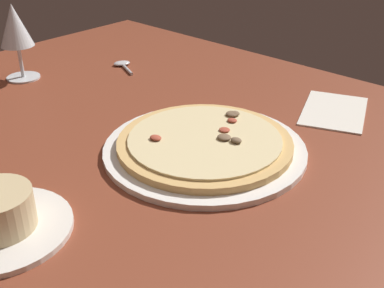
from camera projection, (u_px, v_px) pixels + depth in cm
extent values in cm
cube|color=brown|center=(179.00, 181.00, 76.68)|extent=(150.00, 110.00, 4.00)
cylinder|color=white|center=(205.00, 149.00, 80.57)|extent=(33.25, 33.25, 1.00)
cylinder|color=tan|center=(205.00, 143.00, 80.05)|extent=(28.71, 28.71, 1.20)
cylinder|color=beige|center=(205.00, 139.00, 79.66)|extent=(25.13, 25.13, 0.40)
ellipsoid|color=#AD4733|center=(232.00, 120.00, 84.70)|extent=(1.75, 1.53, 0.52)
ellipsoid|color=brown|center=(224.00, 137.00, 79.07)|extent=(2.32, 2.12, 0.62)
ellipsoid|color=brown|center=(232.00, 114.00, 86.87)|extent=(2.25, 2.16, 0.64)
ellipsoid|color=brown|center=(236.00, 140.00, 77.99)|extent=(1.92, 1.51, 0.75)
ellipsoid|color=#AD4733|center=(156.00, 138.00, 78.92)|extent=(2.05, 1.68, 0.60)
ellipsoid|color=brown|center=(235.00, 113.00, 86.94)|extent=(1.68, 1.64, 0.70)
ellipsoid|color=#AD4733|center=(226.00, 130.00, 81.43)|extent=(1.85, 1.74, 0.43)
cylinder|color=silver|center=(1.00, 229.00, 62.40)|extent=(18.13, 18.13, 0.80)
cylinder|color=silver|center=(24.00, 77.00, 110.35)|extent=(7.36, 7.36, 0.40)
cylinder|color=silver|center=(21.00, 61.00, 108.55)|extent=(0.80, 0.80, 7.13)
cone|color=silver|center=(14.00, 25.00, 104.68)|extent=(7.17, 7.17, 9.07)
cube|color=silver|center=(334.00, 111.00, 94.56)|extent=(16.89, 20.06, 0.30)
ellipsoid|color=silver|center=(122.00, 63.00, 117.83)|extent=(4.16, 4.78, 1.00)
cylinder|color=silver|center=(127.00, 69.00, 114.86)|extent=(7.26, 3.66, 0.70)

